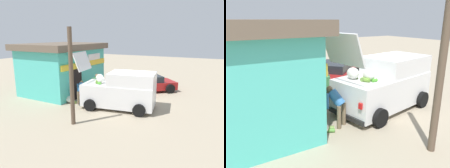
# 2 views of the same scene
# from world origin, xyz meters

# --- Properties ---
(ground_plane) EXTENTS (60.00, 60.00, 0.00)m
(ground_plane) POSITION_xyz_m (0.00, 0.00, 0.00)
(ground_plane) COLOR tan
(storefront_bar) EXTENTS (5.76, 4.60, 3.56)m
(storefront_bar) POSITION_xyz_m (0.34, 5.42, 1.82)
(storefront_bar) COLOR #4CC6B7
(storefront_bar) RESTS_ON ground_plane
(delivery_van) EXTENTS (2.75, 4.72, 3.17)m
(delivery_van) POSITION_xyz_m (-1.02, 0.06, 1.05)
(delivery_van) COLOR white
(delivery_van) RESTS_ON ground_plane
(parked_sedan) EXTENTS (4.05, 4.32, 1.19)m
(parked_sedan) POSITION_xyz_m (3.31, -0.10, 0.58)
(parked_sedan) COLOR maroon
(parked_sedan) RESTS_ON ground_plane
(vendor_standing) EXTENTS (0.48, 0.48, 1.66)m
(vendor_standing) POSITION_xyz_m (-0.03, 2.28, 0.96)
(vendor_standing) COLOR #726047
(vendor_standing) RESTS_ON ground_plane
(customer_bending) EXTENTS (0.72, 0.67, 1.38)m
(customer_bending) POSITION_xyz_m (-1.38, 2.60, 0.84)
(customer_bending) COLOR #726047
(customer_bending) RESTS_ON ground_plane
(unloaded_banana_pile) EXTENTS (0.78, 0.93, 0.40)m
(unloaded_banana_pile) POSITION_xyz_m (-1.58, 3.36, 0.18)
(unloaded_banana_pile) COLOR silver
(unloaded_banana_pile) RESTS_ON ground_plane
(paint_bucket) EXTENTS (0.31, 0.31, 0.37)m
(paint_bucket) POSITION_xyz_m (2.16, 2.79, 0.18)
(paint_bucket) COLOR blue
(paint_bucket) RESTS_ON ground_plane
(utility_pole) EXTENTS (0.20, 0.20, 4.49)m
(utility_pole) POSITION_xyz_m (-4.11, 1.15, 2.25)
(utility_pole) COLOR brown
(utility_pole) RESTS_ON ground_plane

